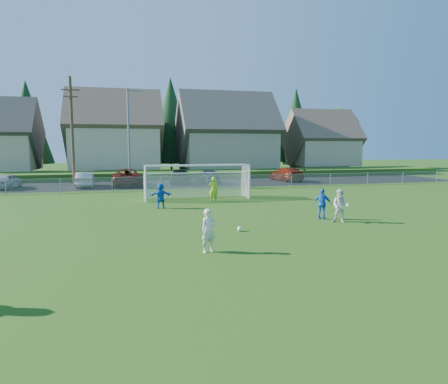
{
  "coord_description": "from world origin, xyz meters",
  "views": [
    {
      "loc": [
        -5.09,
        -12.08,
        3.84
      ],
      "look_at": [
        0.0,
        8.0,
        1.4
      ],
      "focal_mm": 32.0,
      "sensor_mm": 36.0,
      "label": 1
    }
  ],
  "objects_px": {
    "player_white_a": "(208,231)",
    "car_c": "(127,177)",
    "car_b": "(85,180)",
    "soccer_goal": "(196,176)",
    "player_blue_b": "(161,196)",
    "player_white_b": "(340,206)",
    "car_e": "(209,176)",
    "player_blue_a": "(322,204)",
    "soccer_ball": "(240,229)",
    "goalkeeper": "(213,189)",
    "car_g": "(286,174)",
    "car_a": "(7,181)",
    "car_d": "(180,177)"
  },
  "relations": [
    {
      "from": "player_white_b",
      "to": "car_d",
      "type": "xyz_separation_m",
      "value": [
        -4.94,
        22.1,
        -0.12
      ]
    },
    {
      "from": "player_blue_a",
      "to": "goalkeeper",
      "type": "relative_size",
      "value": 0.94
    },
    {
      "from": "soccer_ball",
      "to": "car_d",
      "type": "distance_m",
      "value": 22.9
    },
    {
      "from": "player_blue_b",
      "to": "car_g",
      "type": "xyz_separation_m",
      "value": [
        14.82,
        15.48,
        -0.03
      ]
    },
    {
      "from": "player_blue_b",
      "to": "player_white_b",
      "type": "bearing_deg",
      "value": 143.21
    },
    {
      "from": "player_white_b",
      "to": "car_e",
      "type": "bearing_deg",
      "value": 135.94
    },
    {
      "from": "player_blue_b",
      "to": "player_blue_a",
      "type": "bearing_deg",
      "value": 146.21
    },
    {
      "from": "car_c",
      "to": "car_d",
      "type": "relative_size",
      "value": 1.2
    },
    {
      "from": "player_white_a",
      "to": "car_c",
      "type": "relative_size",
      "value": 0.27
    },
    {
      "from": "car_b",
      "to": "soccer_goal",
      "type": "height_order",
      "value": "soccer_goal"
    },
    {
      "from": "soccer_ball",
      "to": "goalkeeper",
      "type": "height_order",
      "value": "goalkeeper"
    },
    {
      "from": "player_white_a",
      "to": "car_c",
      "type": "xyz_separation_m",
      "value": [
        -2.58,
        24.98,
        0.02
      ]
    },
    {
      "from": "player_white_a",
      "to": "player_blue_b",
      "type": "xyz_separation_m",
      "value": [
        -0.74,
        10.57,
        -0.02
      ]
    },
    {
      "from": "player_white_a",
      "to": "player_blue_b",
      "type": "distance_m",
      "value": 10.6
    },
    {
      "from": "player_white_a",
      "to": "player_white_b",
      "type": "bearing_deg",
      "value": 7.29
    },
    {
      "from": "player_white_a",
      "to": "car_a",
      "type": "bearing_deg",
      "value": 97.59
    },
    {
      "from": "goalkeeper",
      "to": "car_b",
      "type": "xyz_separation_m",
      "value": [
        -9.34,
        12.02,
        -0.16
      ]
    },
    {
      "from": "player_white_b",
      "to": "goalkeeper",
      "type": "height_order",
      "value": "goalkeeper"
    },
    {
      "from": "car_b",
      "to": "car_c",
      "type": "bearing_deg",
      "value": -176.5
    },
    {
      "from": "car_g",
      "to": "soccer_goal",
      "type": "bearing_deg",
      "value": 40.05
    },
    {
      "from": "player_blue_b",
      "to": "goalkeeper",
      "type": "relative_size",
      "value": 0.91
    },
    {
      "from": "player_white_a",
      "to": "player_blue_b",
      "type": "bearing_deg",
      "value": 74.27
    },
    {
      "from": "player_blue_a",
      "to": "car_e",
      "type": "height_order",
      "value": "player_blue_a"
    },
    {
      "from": "player_blue_b",
      "to": "car_a",
      "type": "height_order",
      "value": "player_blue_b"
    },
    {
      "from": "player_blue_a",
      "to": "soccer_goal",
      "type": "relative_size",
      "value": 0.22
    },
    {
      "from": "player_blue_b",
      "to": "goalkeeper",
      "type": "distance_m",
      "value": 4.32
    },
    {
      "from": "player_blue_b",
      "to": "car_b",
      "type": "xyz_separation_m",
      "value": [
        -5.56,
        14.11,
        -0.08
      ]
    },
    {
      "from": "player_white_a",
      "to": "car_a",
      "type": "distance_m",
      "value": 28.05
    },
    {
      "from": "player_white_a",
      "to": "car_g",
      "type": "relative_size",
      "value": 0.31
    },
    {
      "from": "player_blue_a",
      "to": "soccer_goal",
      "type": "xyz_separation_m",
      "value": [
        -4.91,
        9.5,
        0.83
      ]
    },
    {
      "from": "car_a",
      "to": "car_c",
      "type": "height_order",
      "value": "car_c"
    },
    {
      "from": "soccer_goal",
      "to": "car_c",
      "type": "bearing_deg",
      "value": 114.12
    },
    {
      "from": "soccer_ball",
      "to": "player_blue_b",
      "type": "xyz_separation_m",
      "value": [
        -2.81,
        7.51,
        0.66
      ]
    },
    {
      "from": "car_b",
      "to": "car_c",
      "type": "relative_size",
      "value": 0.72
    },
    {
      "from": "goalkeeper",
      "to": "car_g",
      "type": "height_order",
      "value": "goalkeeper"
    },
    {
      "from": "player_blue_a",
      "to": "player_blue_b",
      "type": "xyz_separation_m",
      "value": [
        -7.83,
        5.71,
        -0.03
      ]
    },
    {
      "from": "car_c",
      "to": "soccer_goal",
      "type": "distance_m",
      "value": 11.66
    },
    {
      "from": "player_white_a",
      "to": "soccer_goal",
      "type": "bearing_deg",
      "value": 61.65
    },
    {
      "from": "player_white_b",
      "to": "car_c",
      "type": "bearing_deg",
      "value": 156.04
    },
    {
      "from": "player_blue_b",
      "to": "car_d",
      "type": "xyz_separation_m",
      "value": [
        3.34,
        15.37,
        -0.06
      ]
    },
    {
      "from": "goalkeeper",
      "to": "car_g",
      "type": "relative_size",
      "value": 0.33
    },
    {
      "from": "player_white_a",
      "to": "player_blue_b",
      "type": "relative_size",
      "value": 1.02
    },
    {
      "from": "player_white_a",
      "to": "soccer_goal",
      "type": "distance_m",
      "value": 14.55
    },
    {
      "from": "car_g",
      "to": "soccer_goal",
      "type": "height_order",
      "value": "soccer_goal"
    },
    {
      "from": "car_d",
      "to": "goalkeeper",
      "type": "bearing_deg",
      "value": 98.25
    },
    {
      "from": "soccer_ball",
      "to": "player_blue_a",
      "type": "height_order",
      "value": "player_blue_a"
    },
    {
      "from": "car_b",
      "to": "soccer_goal",
      "type": "xyz_separation_m",
      "value": [
        8.48,
        -10.32,
        0.94
      ]
    },
    {
      "from": "soccer_ball",
      "to": "car_d",
      "type": "relative_size",
      "value": 0.05
    },
    {
      "from": "soccer_ball",
      "to": "player_blue_a",
      "type": "relative_size",
      "value": 0.14
    },
    {
      "from": "goalkeeper",
      "to": "car_d",
      "type": "distance_m",
      "value": 13.29
    }
  ]
}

